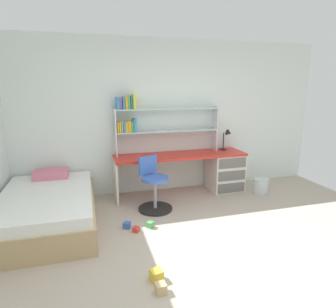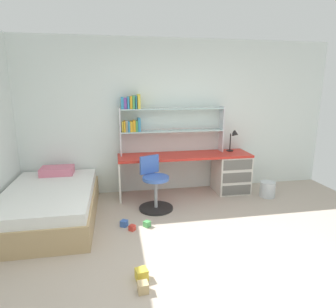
{
  "view_description": "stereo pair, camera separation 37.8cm",
  "coord_description": "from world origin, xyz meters",
  "views": [
    {
      "loc": [
        -1.26,
        -2.29,
        1.84
      ],
      "look_at": [
        -0.17,
        1.56,
        0.9
      ],
      "focal_mm": 30.73,
      "sensor_mm": 36.0,
      "label": 1
    },
    {
      "loc": [
        -0.89,
        -2.37,
        1.84
      ],
      "look_at": [
        -0.17,
        1.56,
        0.9
      ],
      "focal_mm": 30.73,
      "sensor_mm": 36.0,
      "label": 2
    }
  ],
  "objects": [
    {
      "name": "toy_block_yellow_4",
      "position": [
        -0.7,
        0.09,
        0.06
      ],
      "size": [
        0.13,
        0.13,
        0.11
      ],
      "primitive_type": "cube",
      "rotation": [
        0.0,
        0.0,
        1.79
      ],
      "color": "gold",
      "rests_on": "ground_plane"
    },
    {
      "name": "room_shell",
      "position": [
        -1.27,
        1.28,
        1.31
      ],
      "size": [
        5.94,
        6.12,
        2.63
      ],
      "color": "silver",
      "rests_on": "ground_plane"
    },
    {
      "name": "desk_lamp",
      "position": [
        1.17,
        2.33,
        0.96
      ],
      "size": [
        0.2,
        0.17,
        0.38
      ],
      "color": "black",
      "rests_on": "desk"
    },
    {
      "name": "toy_block_natural_1",
      "position": [
        -0.71,
        -0.09,
        0.05
      ],
      "size": [
        0.1,
        0.1,
        0.1
      ],
      "primitive_type": "cube",
      "rotation": [
        0.0,
        0.0,
        1.64
      ],
      "color": "tan",
      "rests_on": "ground_plane"
    },
    {
      "name": "toy_block_red_3",
      "position": [
        -0.73,
        1.09,
        0.04
      ],
      "size": [
        0.1,
        0.1,
        0.07
      ],
      "primitive_type": "cube",
      "rotation": [
        0.0,
        0.0,
        0.86
      ],
      "color": "red",
      "rests_on": "ground_plane"
    },
    {
      "name": "desk",
      "position": [
        0.86,
        2.25,
        0.4
      ],
      "size": [
        2.26,
        0.57,
        0.71
      ],
      "color": "red",
      "rests_on": "ground_plane"
    },
    {
      "name": "toy_block_blue_2",
      "position": [
        -0.83,
        1.23,
        0.04
      ],
      "size": [
        0.12,
        0.12,
        0.08
      ],
      "primitive_type": "cube",
      "rotation": [
        0.0,
        0.0,
        2.58
      ],
      "color": "#3860B7",
      "rests_on": "ground_plane"
    },
    {
      "name": "bookshelf_hutch",
      "position": [
        -0.23,
        2.42,
        1.3
      ],
      "size": [
        1.79,
        0.22,
        1.01
      ],
      "color": "silver",
      "rests_on": "desk"
    },
    {
      "name": "ground_plane",
      "position": [
        0.0,
        0.0,
        -0.01
      ],
      "size": [
        5.94,
        6.12,
        0.02
      ],
      "primitive_type": "cube",
      "color": "#B2A393"
    },
    {
      "name": "toy_block_green_0",
      "position": [
        -0.53,
        1.16,
        0.04
      ],
      "size": [
        0.11,
        0.11,
        0.08
      ],
      "primitive_type": "cube",
      "rotation": [
        0.0,
        0.0,
        0.66
      ],
      "color": "#479E51",
      "rests_on": "ground_plane"
    },
    {
      "name": "waste_bin",
      "position": [
        1.61,
        1.87,
        0.13
      ],
      "size": [
        0.26,
        0.26,
        0.26
      ],
      "primitive_type": "cylinder",
      "color": "silver",
      "rests_on": "ground_plane"
    },
    {
      "name": "bed_platform",
      "position": [
        -1.84,
        1.61,
        0.23
      ],
      "size": [
        1.22,
        1.89,
        0.58
      ],
      "color": "tan",
      "rests_on": "ground_plane"
    },
    {
      "name": "swivel_chair",
      "position": [
        -0.34,
        1.73,
        0.32
      ],
      "size": [
        0.52,
        0.52,
        0.81
      ],
      "color": "black",
      "rests_on": "ground_plane"
    }
  ]
}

